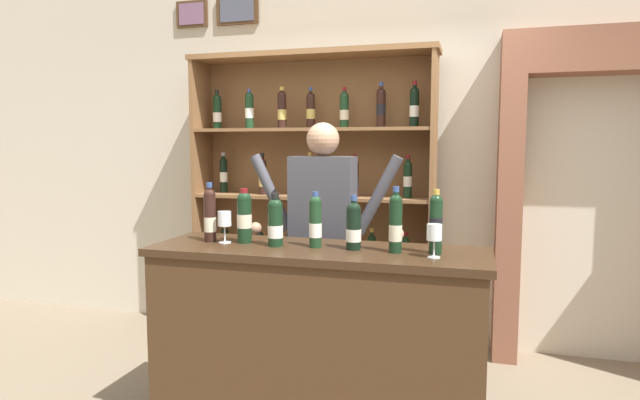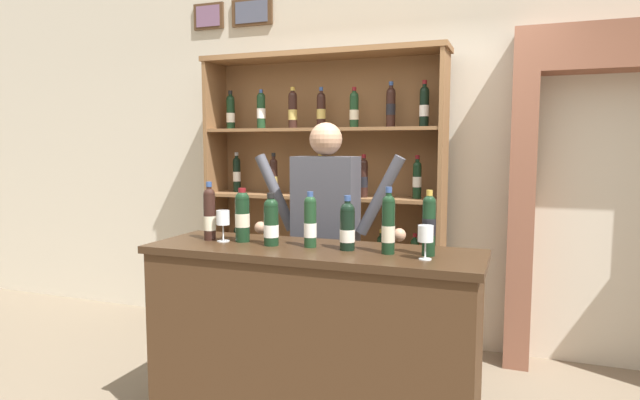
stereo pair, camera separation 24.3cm
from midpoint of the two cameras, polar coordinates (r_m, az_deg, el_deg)
name	(u,v)px [view 2 (the right image)]	position (r m, az deg, el deg)	size (l,w,h in m)	color
back_wall	(387,148)	(4.37, 8.77, 5.49)	(12.00, 0.19, 3.09)	beige
wine_shelf	(323,193)	(4.18, 1.98, 0.70)	(1.92, 0.36, 2.27)	brown
archway_doorway	(620,180)	(4.22, 30.74, 1.83)	(1.40, 0.45, 2.35)	brown
tasting_counter	(311,344)	(2.95, 1.46, -15.06)	(1.77, 0.56, 1.04)	#422B19
shopkeeper	(326,227)	(3.40, 2.66, -2.85)	(1.02, 0.22, 1.71)	#2D3347
tasting_bottle_grappa	(209,214)	(3.06, -9.47, -1.47)	(0.07, 0.07, 0.33)	black
tasting_bottle_bianco	(242,215)	(2.98, -5.97, -1.62)	(0.08, 0.08, 0.30)	black
tasting_bottle_vin_santo	(271,221)	(2.86, -2.81, -2.28)	(0.08, 0.08, 0.28)	black
tasting_bottle_brunello	(310,221)	(2.80, 1.43, -2.28)	(0.07, 0.07, 0.29)	#19381E
tasting_bottle_riserva	(347,226)	(2.74, 5.47, -2.78)	(0.08, 0.08, 0.28)	black
tasting_bottle_prosecco	(388,224)	(2.67, 9.88, -2.52)	(0.07, 0.07, 0.33)	black
tasting_bottle_rosso	(429,224)	(2.66, 14.09, -2.47)	(0.07, 0.07, 0.32)	black
wine_glass_center	(223,220)	(3.00, -8.02, -2.08)	(0.07, 0.07, 0.18)	silver
wine_glass_left	(426,236)	(2.58, 13.84, -3.71)	(0.07, 0.07, 0.16)	silver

